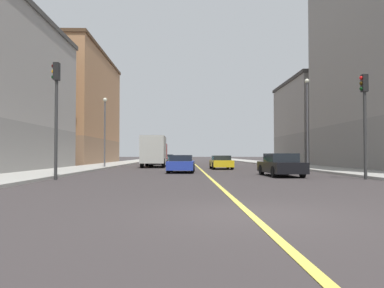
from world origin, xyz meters
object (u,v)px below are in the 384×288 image
object	(u,v)px
traffic_light_right_near	(56,104)
box_truck	(154,151)
street_lamp_left_near	(307,114)
car_blue	(181,164)
car_green	(158,159)
street_lamp_right_near	(105,124)
building_left_mid	(323,123)
car_silver	(159,161)
building_right_midblock	(70,109)
car_teal	(169,158)
car_yellow	(221,162)
car_black	(281,165)
car_red	(161,159)
traffic_light_left_near	(364,111)

from	to	relation	value
traffic_light_right_near	box_truck	size ratio (longest dim) A/B	0.78
street_lamp_left_near	car_blue	bearing A→B (deg)	-158.07
car_green	street_lamp_right_near	bearing A→B (deg)	-107.63
building_left_mid	car_silver	size ratio (longest dim) A/B	3.60
street_lamp_right_near	box_truck	xyz separation A→B (m)	(4.46, 2.73, -2.49)
building_right_midblock	car_teal	distance (m)	25.90
box_truck	car_yellow	bearing A→B (deg)	-39.18
car_teal	car_black	bearing A→B (deg)	-80.38
street_lamp_right_near	car_blue	bearing A→B (deg)	-49.72
street_lamp_left_near	traffic_light_right_near	bearing A→B (deg)	-144.38
car_silver	car_yellow	xyz separation A→B (m)	(6.01, -7.50, -0.03)
car_red	car_yellow	distance (m)	22.39
street_lamp_left_near	street_lamp_right_near	world-z (taller)	street_lamp_left_near
traffic_light_right_near	car_red	size ratio (longest dim) A/B	1.51
building_right_midblock	traffic_light_right_near	xyz separation A→B (m)	(9.26, -32.93, -3.69)
building_left_mid	car_green	bearing A→B (deg)	-176.52
building_left_mid	street_lamp_left_near	bearing A→B (deg)	-114.08
traffic_light_right_near	car_black	bearing A→B (deg)	14.17
street_lamp_left_near	car_silver	bearing A→B (deg)	144.06
car_black	box_truck	size ratio (longest dim) A/B	0.61
traffic_light_left_near	traffic_light_right_near	xyz separation A→B (m)	(-15.78, 0.00, 0.31)
building_left_mid	car_red	xyz separation A→B (m)	(-21.88, 4.85, -4.89)
car_black	box_truck	xyz separation A→B (m)	(-8.74, 16.03, 0.99)
car_teal	traffic_light_right_near	bearing A→B (deg)	-93.71
street_lamp_left_near	car_green	xyz separation A→B (m)	(-13.70, 17.19, -4.02)
building_left_mid	car_red	distance (m)	22.94
street_lamp_left_near	car_black	bearing A→B (deg)	-117.07
building_right_midblock	car_silver	world-z (taller)	building_right_midblock
car_red	car_green	xyz separation A→B (m)	(-0.10, -6.19, -0.02)
traffic_light_right_near	box_truck	xyz separation A→B (m)	(3.48, 19.12, -2.21)
traffic_light_left_near	car_black	bearing A→B (deg)	139.05
car_black	traffic_light_right_near	bearing A→B (deg)	-165.83
traffic_light_left_near	car_blue	distance (m)	12.63
car_red	car_teal	size ratio (longest dim) A/B	0.91
car_silver	car_blue	bearing A→B (deg)	-79.45
car_blue	car_yellow	bearing A→B (deg)	60.79
traffic_light_left_near	car_black	size ratio (longest dim) A/B	1.16
car_blue	building_left_mid	bearing A→B (deg)	50.47
traffic_light_left_near	car_silver	xyz separation A→B (m)	(-12.04, 21.50, -2.93)
building_left_mid	car_yellow	xyz separation A→B (m)	(-15.32, -16.56, -4.96)
car_red	car_yellow	bearing A→B (deg)	-72.96
traffic_light_right_near	car_black	distance (m)	13.00
street_lamp_right_near	traffic_light_right_near	bearing A→B (deg)	-86.57
car_silver	car_blue	size ratio (longest dim) A/B	0.92
building_left_mid	car_silver	xyz separation A→B (m)	(-21.33, -9.06, -4.93)
car_teal	car_green	bearing A→B (deg)	-90.99
traffic_light_left_near	car_blue	size ratio (longest dim) A/B	1.21
car_yellow	car_green	xyz separation A→B (m)	(-6.66, 15.22, 0.05)
car_red	building_right_midblock	bearing A→B (deg)	-168.73
building_right_midblock	car_yellow	distance (m)	27.72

